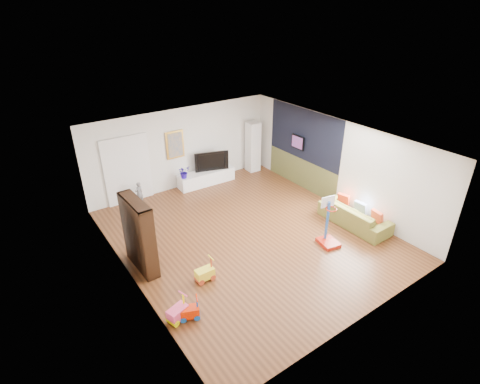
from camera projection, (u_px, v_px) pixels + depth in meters
floor at (248, 235)px, 10.26m from camera, size 6.50×7.50×0.00m
ceiling at (250, 141)px, 9.02m from camera, size 6.50×7.50×0.00m
wall_back at (182, 149)px, 12.36m from camera, size 6.50×0.00×2.70m
wall_front at (369, 267)px, 6.92m from camera, size 6.50×0.00×2.70m
wall_left at (126, 231)px, 7.98m from camera, size 0.00×7.50×2.70m
wall_right at (335, 163)px, 11.30m from camera, size 0.00×7.50×2.70m
navy_accent at (304, 135)px, 12.08m from camera, size 0.01×3.20×1.70m
olive_wainscot at (301, 173)px, 12.70m from camera, size 0.01×3.20×1.00m
doorway at (128, 171)px, 11.50m from camera, size 1.45×0.06×2.10m
painting_back at (175, 145)px, 12.11m from camera, size 0.62×0.06×0.92m
artwork_right at (298, 142)px, 12.33m from camera, size 0.04×0.56×0.46m
media_console at (206, 177)px, 12.98m from camera, size 2.03×0.57×0.47m
tall_cabinet at (253, 147)px, 13.71m from camera, size 0.45×0.45×1.85m
bookshelf at (139, 235)px, 8.64m from camera, size 0.37×1.25×1.81m
sofa at (354, 215)px, 10.58m from camera, size 0.82×2.08×0.61m
basketball_hoop at (331, 223)px, 9.56m from camera, size 0.55×0.63×1.33m
ride_on_yellow at (205, 270)px, 8.48m from camera, size 0.43×0.27×0.56m
ride_on_orange at (189, 308)px, 7.47m from camera, size 0.45×0.37×0.51m
ride_on_pink at (177, 309)px, 7.42m from camera, size 0.48×0.37×0.56m
child at (139, 193)px, 11.63m from camera, size 0.32×0.26×0.75m
tv at (211, 160)px, 12.88m from camera, size 1.17×0.50×0.68m
vase_plant at (184, 172)px, 12.32m from camera, size 0.42×0.37×0.42m
pillow_left at (377, 217)px, 10.18m from camera, size 0.15×0.37×0.36m
pillow_center at (361, 208)px, 10.62m from camera, size 0.11×0.37×0.37m
pillow_right at (344, 199)px, 11.08m from camera, size 0.17×0.36×0.34m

